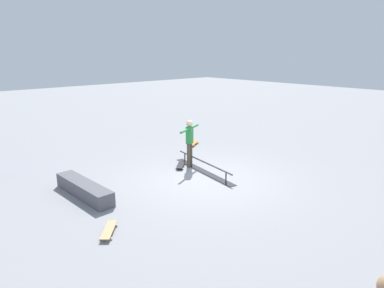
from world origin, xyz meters
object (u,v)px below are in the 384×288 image
Objects in this scene: grind_rail at (204,167)px; skateboard_main at (181,165)px; skater_main at (190,140)px; loose_skateboard_orange at (194,143)px; skate_ledge at (84,189)px; loose_skateboard_natural at (109,230)px.

grind_rail reaches higher than skateboard_main.
skater_main is 1.98× the size of loose_skateboard_orange.
skate_ledge reaches higher than loose_skateboard_natural.
skateboard_main is at bearing 120.90° from skater_main.
grind_rail is at bearing -102.04° from skate_ledge.
grind_rail is 0.88m from skateboard_main.
loose_skateboard_orange is (1.72, -2.18, 0.00)m from skateboard_main.
skateboard_main is at bearing -88.89° from skate_ledge.
skateboard_main is 4.47m from loose_skateboard_natural.
skateboard_main is (0.07, -3.41, -0.12)m from skate_ledge.
grind_rail is at bearing 150.19° from loose_skateboard_natural.
loose_skateboard_orange is (1.90, -1.94, -0.84)m from skater_main.
skater_main is at bearing -91.75° from skate_ledge.
skater_main reaches higher than loose_skateboard_natural.
loose_skateboard_natural is (-2.15, 0.48, -0.12)m from skate_ledge.
skater_main is at bearing 101.53° from skateboard_main.
skate_ledge is at bearing 87.49° from grind_rail.
grind_rail is 4.10× the size of loose_skateboard_natural.
grind_rail is at bearing -157.36° from loose_skateboard_orange.
skate_ledge is 2.20m from loose_skateboard_natural.
grind_rail is 1.90× the size of skater_main.
loose_skateboard_natural is (-2.21, 3.89, 0.00)m from skateboard_main.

